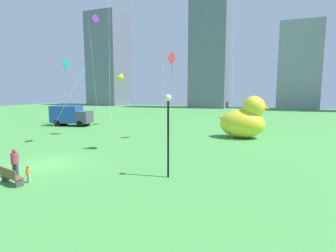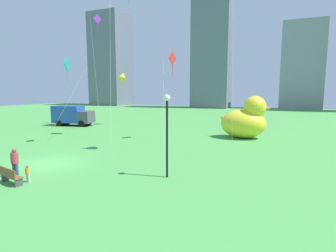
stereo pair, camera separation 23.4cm
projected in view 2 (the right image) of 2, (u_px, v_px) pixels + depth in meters
The scene contains 12 objects.
ground_plane at pixel (49, 164), 18.09m from camera, with size 140.00×140.00×0.00m, color #489746.
park_bench at pixel (10, 175), 14.13m from camera, with size 1.75×0.82×0.90m.
person_adult at pixel (15, 161), 15.22m from camera, with size 0.41×0.41×1.69m.
person_child at pixel (28, 173), 14.40m from camera, with size 0.23×0.23×0.94m.
giant_inflatable_duck at pixel (245, 120), 27.77m from camera, with size 5.37×3.45×4.46m.
lamppost at pixel (167, 121), 14.87m from camera, with size 0.38×0.38×4.77m.
box_truck at pixel (72, 116), 37.77m from camera, with size 5.94×3.34×2.85m.
city_skyline at pixel (213, 54), 77.82m from camera, with size 89.11×11.89×35.21m.
kite_teal at pixel (67, 67), 24.50m from camera, with size 3.22×3.60×8.05m.
kite_yellow at pixel (123, 76), 38.13m from camera, with size 2.41×2.59×7.85m.
kite_purple at pixel (97, 25), 37.16m from camera, with size 1.34×1.43×15.64m.
kite_red at pixel (172, 61), 26.07m from camera, with size 1.38×1.82×8.79m.
Camera 2 is at (14.28, -13.14, 4.96)m, focal length 28.25 mm.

